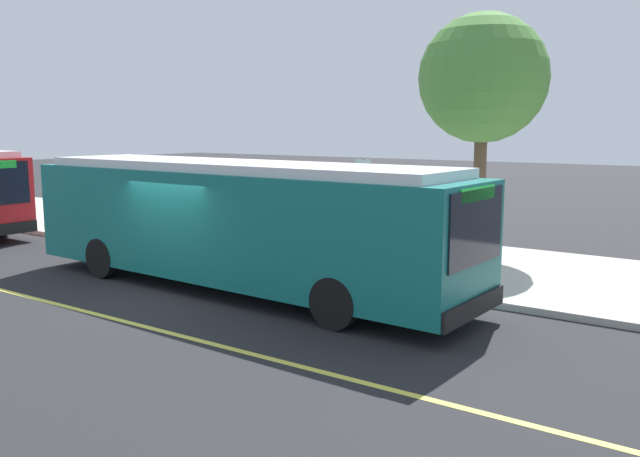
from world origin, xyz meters
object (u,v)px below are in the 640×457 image
at_px(transit_bus_main, 236,220).
at_px(pedestrian_commuter, 411,234).
at_px(route_sign_post, 363,199).
at_px(waiting_bench, 341,234).

relative_size(transit_bus_main, pedestrian_commuter, 6.99).
bearing_deg(pedestrian_commuter, transit_bus_main, -129.23).
distance_m(transit_bus_main, route_sign_post, 3.32).
relative_size(route_sign_post, pedestrian_commuter, 1.66).
bearing_deg(transit_bus_main, pedestrian_commuter, 50.77).
relative_size(waiting_bench, route_sign_post, 0.57).
distance_m(route_sign_post, pedestrian_commuter, 1.47).
height_order(transit_bus_main, pedestrian_commuter, transit_bus_main).
height_order(waiting_bench, route_sign_post, route_sign_post).
height_order(waiting_bench, pedestrian_commuter, pedestrian_commuter).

